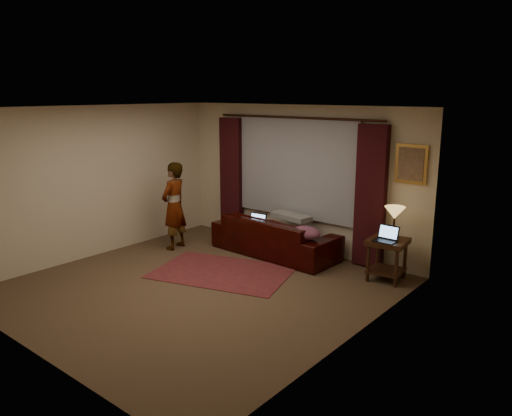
{
  "coord_description": "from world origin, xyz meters",
  "views": [
    {
      "loc": [
        5.04,
        -4.81,
        2.82
      ],
      "look_at": [
        0.1,
        1.2,
        1.0
      ],
      "focal_mm": 35.0,
      "sensor_mm": 36.0,
      "label": 1
    }
  ],
  "objects_px": {
    "laptop_table": "(385,234)",
    "laptop_sofa": "(255,221)",
    "end_table": "(387,260)",
    "tiffany_lamp": "(394,223)",
    "sofa": "(275,229)",
    "person": "(174,206)"
  },
  "relations": [
    {
      "from": "tiffany_lamp",
      "to": "laptop_sofa",
      "type": "bearing_deg",
      "value": -171.24
    },
    {
      "from": "laptop_table",
      "to": "end_table",
      "type": "bearing_deg",
      "value": 96.99
    },
    {
      "from": "sofa",
      "to": "laptop_table",
      "type": "bearing_deg",
      "value": -179.27
    },
    {
      "from": "laptop_sofa",
      "to": "tiffany_lamp",
      "type": "bearing_deg",
      "value": 2.93
    },
    {
      "from": "laptop_sofa",
      "to": "tiffany_lamp",
      "type": "xyz_separation_m",
      "value": [
        2.42,
        0.37,
        0.31
      ]
    },
    {
      "from": "laptop_sofa",
      "to": "end_table",
      "type": "distance_m",
      "value": 2.41
    },
    {
      "from": "person",
      "to": "end_table",
      "type": "bearing_deg",
      "value": 93.13
    },
    {
      "from": "sofa",
      "to": "tiffany_lamp",
      "type": "height_order",
      "value": "tiffany_lamp"
    },
    {
      "from": "laptop_sofa",
      "to": "tiffany_lamp",
      "type": "relative_size",
      "value": 0.72
    },
    {
      "from": "tiffany_lamp",
      "to": "laptop_table",
      "type": "distance_m",
      "value": 0.27
    },
    {
      "from": "sofa",
      "to": "end_table",
      "type": "height_order",
      "value": "sofa"
    },
    {
      "from": "laptop_sofa",
      "to": "person",
      "type": "relative_size",
      "value": 0.22
    },
    {
      "from": "laptop_table",
      "to": "person",
      "type": "bearing_deg",
      "value": -166.26
    },
    {
      "from": "tiffany_lamp",
      "to": "sofa",
      "type": "bearing_deg",
      "value": -175.11
    },
    {
      "from": "sofa",
      "to": "laptop_table",
      "type": "distance_m",
      "value": 2.11
    },
    {
      "from": "laptop_table",
      "to": "laptop_sofa",
      "type": "bearing_deg",
      "value": -175.63
    },
    {
      "from": "sofa",
      "to": "laptop_sofa",
      "type": "height_order",
      "value": "sofa"
    },
    {
      "from": "sofa",
      "to": "laptop_table",
      "type": "height_order",
      "value": "sofa"
    },
    {
      "from": "end_table",
      "to": "person",
      "type": "height_order",
      "value": "person"
    },
    {
      "from": "end_table",
      "to": "tiffany_lamp",
      "type": "bearing_deg",
      "value": 68.42
    },
    {
      "from": "end_table",
      "to": "person",
      "type": "relative_size",
      "value": 0.41
    },
    {
      "from": "laptop_table",
      "to": "person",
      "type": "distance_m",
      "value": 3.81
    }
  ]
}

